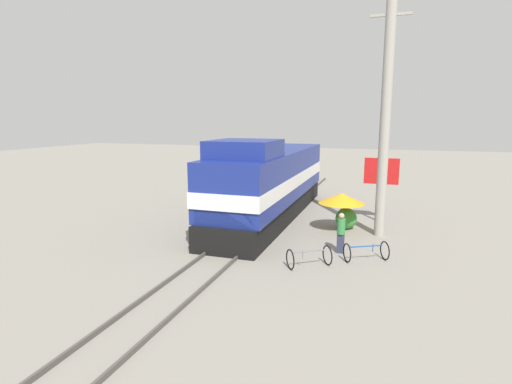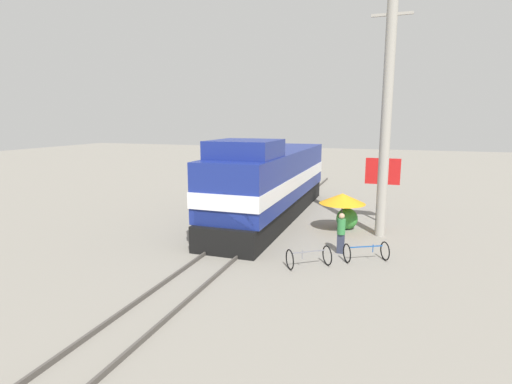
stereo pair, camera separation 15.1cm
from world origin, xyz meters
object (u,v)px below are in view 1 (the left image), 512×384
object	(u,v)px
utility_pole	(386,114)
billboard_sign	(381,175)
person_bystander	(341,231)
bicycle	(366,251)
locomotive	(269,183)
vendor_umbrella	(342,198)
bicycle_spare	(309,257)

from	to	relation	value
utility_pole	billboard_sign	world-z (taller)	utility_pole
person_bystander	bicycle	distance (m)	1.40
locomotive	bicycle	size ratio (longest dim) A/B	8.05
locomotive	bicycle	distance (m)	8.10
person_bystander	bicycle	xyz separation A→B (m)	(1.09, -0.67, -0.55)
locomotive	vendor_umbrella	distance (m)	4.42
vendor_umbrella	person_bystander	size ratio (longest dim) A/B	1.33
person_bystander	billboard_sign	bearing A→B (deg)	76.91
locomotive	person_bystander	world-z (taller)	locomotive
person_bystander	bicycle_spare	world-z (taller)	person_bystander
person_bystander	bicycle	bearing A→B (deg)	-31.62
vendor_umbrella	billboard_sign	xyz separation A→B (m)	(1.81, 2.53, 0.92)
billboard_sign	person_bystander	xyz separation A→B (m)	(-1.40, -6.03, -1.65)
billboard_sign	vendor_umbrella	bearing A→B (deg)	-125.52
utility_pole	bicycle_spare	xyz separation A→B (m)	(-2.43, -5.36, -5.44)
bicycle	bicycle_spare	size ratio (longest dim) A/B	1.04
bicycle	billboard_sign	bearing A→B (deg)	-30.94
vendor_umbrella	bicycle	size ratio (longest dim) A/B	1.26
vendor_umbrella	bicycle	distance (m)	4.62
billboard_sign	person_bystander	world-z (taller)	billboard_sign
utility_pole	bicycle	distance (m)	6.75
person_bystander	bicycle	world-z (taller)	person_bystander
utility_pole	billboard_sign	bearing A→B (deg)	91.62
utility_pole	vendor_umbrella	distance (m)	4.57
vendor_umbrella	utility_pole	bearing A→B (deg)	-6.54
locomotive	billboard_sign	xyz separation A→B (m)	(6.01, 1.20, 0.53)
bicycle_spare	locomotive	bearing A→B (deg)	172.07
bicycle_spare	billboard_sign	bearing A→B (deg)	127.99
locomotive	utility_pole	distance (m)	7.33
vendor_umbrella	billboard_sign	size ratio (longest dim) A/B	0.65
utility_pole	person_bystander	size ratio (longest dim) A/B	6.67
locomotive	vendor_umbrella	bearing A→B (deg)	-17.52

